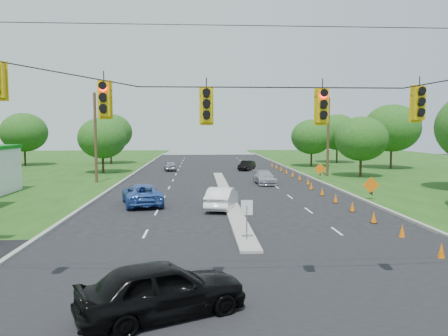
{
  "coord_description": "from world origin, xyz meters",
  "views": [
    {
      "loc": [
        -2.23,
        -14.11,
        5.33
      ],
      "look_at": [
        -0.57,
        14.78,
        2.8
      ],
      "focal_mm": 35.0,
      "sensor_mm": 36.0,
      "label": 1
    }
  ],
  "objects": [
    {
      "name": "cross_street",
      "position": [
        0.0,
        0.0,
        0.0
      ],
      "size": [
        160.0,
        14.0,
        0.02
      ],
      "primitive_type": "cube",
      "color": "black",
      "rests_on": "ground"
    },
    {
      "name": "white_sedan",
      "position": [
        -0.68,
        14.97,
        0.75
      ],
      "size": [
        2.62,
        4.82,
        1.51
      ],
      "primitive_type": "imported",
      "rotation": [
        0.0,
        0.0,
        2.91
      ],
      "color": "white",
      "rests_on": "ground"
    },
    {
      "name": "cone_0",
      "position": [
        7.76,
        3.0,
        0.35
      ],
      "size": [
        0.32,
        0.32,
        0.7
      ],
      "primitive_type": "cone",
      "color": "orange",
      "rests_on": "ground"
    },
    {
      "name": "signal_span",
      "position": [
        -0.05,
        -1.0,
        4.97
      ],
      "size": [
        25.6,
        0.32,
        9.0
      ],
      "color": "#422D1C",
      "rests_on": "ground"
    },
    {
      "name": "tree_9",
      "position": [
        16.0,
        34.0,
        4.34
      ],
      "size": [
        5.88,
        5.88,
        6.86
      ],
      "color": "black",
      "rests_on": "ground"
    },
    {
      "name": "cone_6",
      "position": [
        7.76,
        24.0,
        0.35
      ],
      "size": [
        0.32,
        0.32,
        0.7
      ],
      "primitive_type": "cone",
      "color": "orange",
      "rests_on": "ground"
    },
    {
      "name": "curb_right",
      "position": [
        10.1,
        30.0,
        0.0
      ],
      "size": [
        0.25,
        110.0,
        0.16
      ],
      "primitive_type": "cube",
      "color": "gray",
      "rests_on": "ground"
    },
    {
      "name": "cone_2",
      "position": [
        7.76,
        10.0,
        0.35
      ],
      "size": [
        0.32,
        0.32,
        0.7
      ],
      "primitive_type": "cone",
      "color": "orange",
      "rests_on": "ground"
    },
    {
      "name": "median_sign",
      "position": [
        0.0,
        6.0,
        1.46
      ],
      "size": [
        0.55,
        0.06,
        2.05
      ],
      "color": "gray",
      "rests_on": "ground"
    },
    {
      "name": "cone_11",
      "position": [
        8.36,
        41.5,
        0.35
      ],
      "size": [
        0.32,
        0.32,
        0.7
      ],
      "primitive_type": "cone",
      "color": "orange",
      "rests_on": "ground"
    },
    {
      "name": "tree_11",
      "position": [
        20.0,
        55.0,
        4.96
      ],
      "size": [
        6.72,
        6.72,
        7.84
      ],
      "color": "black",
      "rests_on": "ground"
    },
    {
      "name": "cone_3",
      "position": [
        7.76,
        13.5,
        0.35
      ],
      "size": [
        0.32,
        0.32,
        0.7
      ],
      "primitive_type": "cone",
      "color": "orange",
      "rests_on": "ground"
    },
    {
      "name": "curb_left",
      "position": [
        -10.1,
        30.0,
        0.0
      ],
      "size": [
        0.25,
        110.0,
        0.16
      ],
      "primitive_type": "cube",
      "color": "gray",
      "rests_on": "ground"
    },
    {
      "name": "ground",
      "position": [
        0.0,
        0.0,
        0.0
      ],
      "size": [
        160.0,
        160.0,
        0.0
      ],
      "primitive_type": "plane",
      "color": "black",
      "rests_on": "ground"
    },
    {
      "name": "dark_car_receding",
      "position": [
        4.09,
        43.16,
        0.64
      ],
      "size": [
        2.8,
        4.08,
        1.27
      ],
      "primitive_type": "imported",
      "rotation": [
        0.0,
        0.0,
        -0.42
      ],
      "color": "black",
      "rests_on": "ground"
    },
    {
      "name": "cone_9",
      "position": [
        8.36,
        34.5,
        0.35
      ],
      "size": [
        0.32,
        0.32,
        0.7
      ],
      "primitive_type": "cone",
      "color": "orange",
      "rests_on": "ground"
    },
    {
      "name": "silver_car_oncoming",
      "position": [
        -6.01,
        43.15,
        0.63
      ],
      "size": [
        2.03,
        3.88,
        1.26
      ],
      "primitive_type": "imported",
      "rotation": [
        0.0,
        0.0,
        3.29
      ],
      "color": "gray",
      "rests_on": "ground"
    },
    {
      "name": "cone_12",
      "position": [
        8.36,
        45.0,
        0.35
      ],
      "size": [
        0.32,
        0.32,
        0.7
      ],
      "primitive_type": "cone",
      "color": "orange",
      "rests_on": "ground"
    },
    {
      "name": "work_sign_1",
      "position": [
        10.8,
        18.0,
        1.09
      ],
      "size": [
        1.27,
        0.58,
        1.37
      ],
      "color": "black",
      "rests_on": "ground"
    },
    {
      "name": "cone_13",
      "position": [
        8.36,
        48.5,
        0.35
      ],
      "size": [
        0.32,
        0.32,
        0.7
      ],
      "primitive_type": "cone",
      "color": "orange",
      "rests_on": "ground"
    },
    {
      "name": "cone_4",
      "position": [
        7.76,
        17.0,
        0.35
      ],
      "size": [
        0.32,
        0.32,
        0.7
      ],
      "primitive_type": "cone",
      "color": "orange",
      "rests_on": "ground"
    },
    {
      "name": "tree_5",
      "position": [
        -14.0,
        40.0,
        4.34
      ],
      "size": [
        5.88,
        5.88,
        6.86
      ],
      "color": "black",
      "rests_on": "ground"
    },
    {
      "name": "cone_1",
      "position": [
        7.76,
        6.5,
        0.35
      ],
      "size": [
        0.32,
        0.32,
        0.7
      ],
      "primitive_type": "cone",
      "color": "orange",
      "rests_on": "ground"
    },
    {
      "name": "utility_pole_far_left",
      "position": [
        -12.5,
        30.0,
        4.5
      ],
      "size": [
        0.28,
        0.28,
        9.0
      ],
      "primitive_type": "cylinder",
      "color": "#422D1C",
      "rests_on": "ground"
    },
    {
      "name": "cone_10",
      "position": [
        8.36,
        38.0,
        0.35
      ],
      "size": [
        0.32,
        0.32,
        0.7
      ],
      "primitive_type": "cone",
      "color": "orange",
      "rests_on": "ground"
    },
    {
      "name": "black_sedan",
      "position": [
        -3.29,
        -1.98,
        0.82
      ],
      "size": [
        5.2,
        3.78,
        1.65
      ],
      "primitive_type": "imported",
      "rotation": [
        0.0,
        0.0,
        2.0
      ],
      "color": "black",
      "rests_on": "ground"
    },
    {
      "name": "tree_12",
      "position": [
        14.0,
        48.0,
        4.34
      ],
      "size": [
        5.88,
        5.88,
        6.86
      ],
      "color": "black",
      "rests_on": "ground"
    },
    {
      "name": "cone_8",
      "position": [
        8.36,
        31.0,
        0.35
      ],
      "size": [
        0.32,
        0.32,
        0.7
      ],
      "primitive_type": "cone",
      "color": "orange",
      "rests_on": "ground"
    },
    {
      "name": "work_sign_2",
      "position": [
        10.8,
        32.0,
        1.09
      ],
      "size": [
        1.27,
        0.58,
        1.37
      ],
      "color": "black",
      "rests_on": "ground"
    },
    {
      "name": "tree_10",
      "position": [
        24.0,
        44.0,
        5.58
      ],
      "size": [
        7.56,
        7.56,
        8.82
      ],
      "color": "black",
      "rests_on": "ground"
    },
    {
      "name": "silver_car_far",
      "position": [
        4.23,
        28.33,
        0.64
      ],
      "size": [
        1.95,
        4.47,
        1.28
      ],
      "primitive_type": "imported",
      "rotation": [
        0.0,
        0.0,
        0.04
      ],
      "color": "#989BA6",
      "rests_on": "ground"
    },
    {
      "name": "median",
      "position": [
        0.0,
        21.0,
        0.0
      ],
      "size": [
        1.0,
        34.0,
        0.18
      ],
      "primitive_type": "cube",
      "color": "gray",
      "rests_on": "ground"
    },
    {
      "name": "blue_pickup",
      "position": [
        -6.31,
        16.94,
        0.76
      ],
      "size": [
        3.7,
        5.89,
        1.52
      ],
      "primitive_type": "imported",
      "rotation": [
        0.0,
        0.0,
        3.37
      ],
      "color": "#2F55A8",
      "rests_on": "ground"
    },
    {
      "name": "tree_4",
      "position": [
        -28.0,
        52.0,
        4.96
      ],
      "size": [
        6.72,
        6.72,
        7.84
      ],
      "color": "black",
      "rests_on": "ground"
    },
    {
      "name": "utility_pole_far_right",
      "position": [
        12.5,
        35.0,
        4.5
      ],
      "size": [
        0.28,
        0.28,
        9.0
      ],
      "primitive_type": "cylinder",
      "color": "#422D1C",
      "rests_on": "ground"
    },
    {
      "name": "cone_7",
      "position": [
        8.36,
        27.5,
        0.35
      ],
      "size": [
        0.32,
        0.32,
        0.7
      ],
      "primitive_type": "cone",
      "color": "orange",
      "rests_on": "ground"
    },
    {
      "name": "cone_5",
      "position": [
        7.76,
        20.5,
        0.35
      ],
      "size": [
        0.32,
        0.32,
        0.7
      ],
      "primitive_type": "cone",
      "color": "orange",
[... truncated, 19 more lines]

